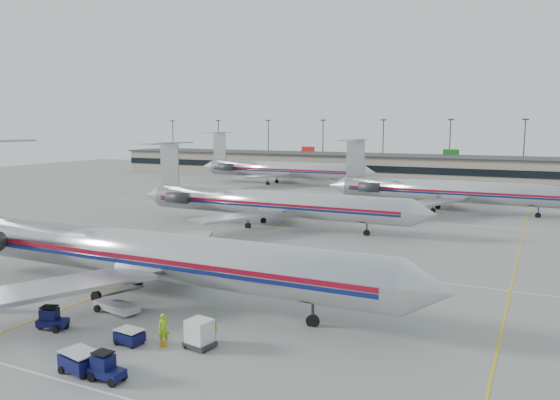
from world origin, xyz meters
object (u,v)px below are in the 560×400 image
Objects in this scene: jet_second_row at (268,203)px; uld_container at (200,334)px; tug_center at (51,319)px; belt_loader at (117,304)px; jet_foreground at (136,252)px.

jet_second_row reaches higher than uld_container.
tug_center is at bearing -84.28° from jet_second_row.
belt_loader is at bearing 48.88° from tug_center.
jet_foreground is at bearing -82.05° from jet_second_row.
jet_foreground reaches higher than uld_container.
tug_center is at bearing -100.63° from belt_loader.
belt_loader is at bearing -71.14° from jet_foreground.
jet_second_row is 9.51× the size of belt_loader.
jet_second_row is 35.96m from belt_loader.
jet_foreground reaches higher than jet_second_row.
tug_center is (4.00, -39.88, -2.57)m from jet_second_row.
jet_foreground is 22.05× the size of tug_center.
tug_center is 1.12× the size of uld_container.
jet_foreground is at bearing 66.80° from tug_center.
tug_center is 4.79m from belt_loader.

